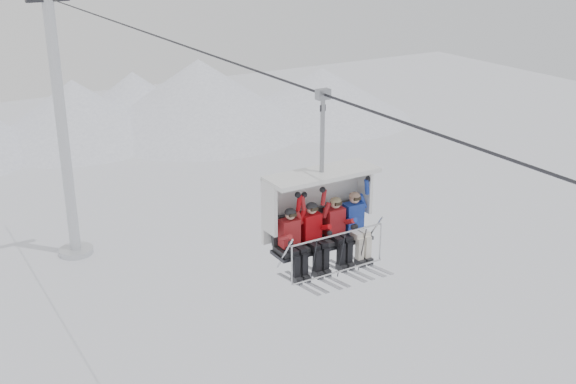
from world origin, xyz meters
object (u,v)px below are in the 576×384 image
skier_far_left (292,239)px  chairlift_carrier (318,206)px  skier_center_right (337,228)px  skier_center_left (313,234)px  skier_far_right (356,223)px  lift_tower_right (65,150)px

skier_far_left → chairlift_carrier: bearing=19.7°
chairlift_carrier → skier_center_right: chairlift_carrier is taller
chairlift_carrier → skier_center_right: 0.66m
chairlift_carrier → skier_center_left: (-0.31, -0.31, -0.48)m
skier_center_left → skier_center_right: (0.64, -0.00, -0.00)m
skier_far_left → skier_center_right: bearing=0.1°
skier_center_left → skier_far_right: (1.16, 0.00, 0.01)m
lift_tower_right → skier_far_right: 24.03m
lift_tower_right → skier_far_left: size_ratio=7.99×
skier_far_left → skier_center_right: skier_center_right is taller
skier_center_right → lift_tower_right: bearing=90.8°
skier_far_left → skier_far_right: skier_far_right is taller
chairlift_carrier → skier_far_right: chairlift_carrier is taller
chairlift_carrier → skier_center_left: size_ratio=2.33×
lift_tower_right → skier_center_left: lift_tower_right is taller
skier_far_right → skier_center_left: bearing=-179.9°
skier_far_left → skier_center_right: size_ratio=0.99×
chairlift_carrier → skier_center_left: chairlift_carrier is taller
lift_tower_right → chairlift_carrier: bearing=-90.0°
chairlift_carrier → skier_far_left: 1.04m
skier_far_left → skier_far_right: bearing=0.2°
lift_tower_right → skier_center_right: bearing=-89.2°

